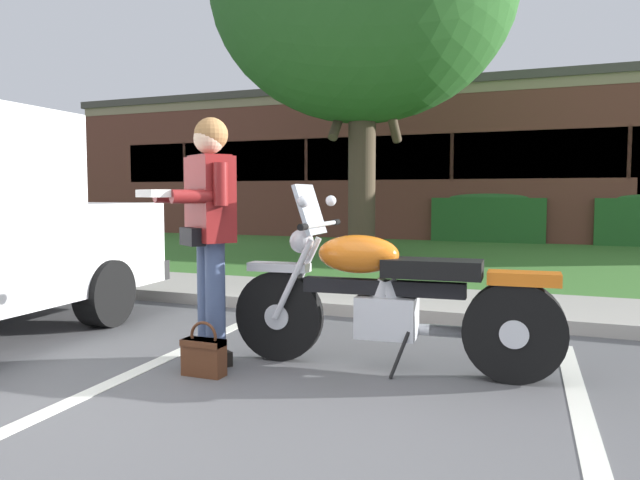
{
  "coord_description": "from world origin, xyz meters",
  "views": [
    {
      "loc": [
        1.1,
        -2.68,
        1.18
      ],
      "look_at": [
        -0.6,
        1.45,
        0.85
      ],
      "focal_mm": 34.35,
      "sensor_mm": 36.0,
      "label": 1
    }
  ],
  "objects": [
    {
      "name": "ground_plane",
      "position": [
        0.0,
        0.0,
        0.0
      ],
      "size": [
        140.0,
        140.0,
        0.0
      ],
      "primitive_type": "plane",
      "color": "#565659"
    },
    {
      "name": "curb_strip",
      "position": [
        0.0,
        2.91,
        0.06
      ],
      "size": [
        60.0,
        0.2,
        0.12
      ],
      "primitive_type": "cube",
      "color": "#ADA89E",
      "rests_on": "ground"
    },
    {
      "name": "concrete_walk",
      "position": [
        0.0,
        3.76,
        0.04
      ],
      "size": [
        60.0,
        1.5,
        0.08
      ],
      "primitive_type": "cube",
      "color": "#ADA89E",
      "rests_on": "ground"
    },
    {
      "name": "grass_lawn",
      "position": [
        0.0,
        8.34,
        0.03
      ],
      "size": [
        60.0,
        7.66,
        0.06
      ],
      "primitive_type": "cube",
      "color": "#3D752D",
      "rests_on": "ground"
    },
    {
      "name": "stall_stripe_0",
      "position": [
        -1.53,
        0.2,
        0.0
      ],
      "size": [
        0.41,
        4.4,
        0.01
      ],
      "primitive_type": "cube",
      "rotation": [
        0.0,
        0.0,
        0.07
      ],
      "color": "silver",
      "rests_on": "ground"
    },
    {
      "name": "stall_stripe_1",
      "position": [
        1.23,
        0.2,
        0.0
      ],
      "size": [
        0.41,
        4.4,
        0.01
      ],
      "primitive_type": "cube",
      "rotation": [
        0.0,
        0.0,
        0.07
      ],
      "color": "silver",
      "rests_on": "ground"
    },
    {
      "name": "motorcycle",
      "position": [
        0.07,
        1.26,
        0.49
      ],
      "size": [
        2.24,
        0.82,
        1.26
      ],
      "color": "black",
      "rests_on": "ground"
    },
    {
      "name": "rider_person",
      "position": [
        -1.2,
        0.88,
        1.01
      ],
      "size": [
        0.61,
        0.67,
        1.7
      ],
      "color": "black",
      "rests_on": "ground"
    },
    {
      "name": "handbag",
      "position": [
        -1.09,
        0.66,
        0.14
      ],
      "size": [
        0.28,
        0.13,
        0.36
      ],
      "color": "#562D19",
      "rests_on": "ground"
    },
    {
      "name": "hedge_left",
      "position": [
        -0.71,
        12.46,
        0.65
      ],
      "size": [
        2.62,
        0.9,
        1.24
      ],
      "color": "#286028",
      "rests_on": "ground"
    },
    {
      "name": "brick_building",
      "position": [
        -1.58,
        17.9,
        2.01
      ],
      "size": [
        22.68,
        11.58,
        4.01
      ],
      "color": "brown",
      "rests_on": "ground"
    }
  ]
}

